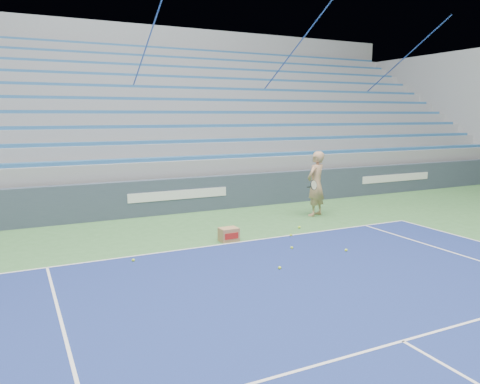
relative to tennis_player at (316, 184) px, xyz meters
name	(u,v)px	position (x,y,z in m)	size (l,w,h in m)	color
sponsor_barrier	(177,196)	(-3.64, 2.26, -0.44)	(30.00, 0.32, 1.10)	#354151
bleachers	(132,132)	(-3.65, 7.98, 1.37)	(31.00, 9.15, 7.30)	gray
tennis_player	(316,184)	(0.00, 0.00, 0.00)	(1.03, 0.98, 1.97)	tan
ball_box	(229,235)	(-3.61, -1.50, -0.82)	(0.46, 0.36, 0.33)	#A27A4E
tennis_ball_0	(346,250)	(-1.61, -3.48, -0.95)	(0.07, 0.07, 0.07)	#C6F031
tennis_ball_1	(280,268)	(-3.59, -3.88, -0.95)	(0.07, 0.07, 0.07)	#C6F031
tennis_ball_2	(299,227)	(-1.34, -1.17, -0.95)	(0.07, 0.07, 0.07)	#C6F031
tennis_ball_3	(292,248)	(-2.60, -2.77, -0.95)	(0.07, 0.07, 0.07)	#C6F031
tennis_ball_4	(133,260)	(-6.10, -2.09, -0.95)	(0.07, 0.07, 0.07)	#C6F031
tennis_ball_5	(291,235)	(-2.01, -1.80, -0.95)	(0.07, 0.07, 0.07)	#C6F031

